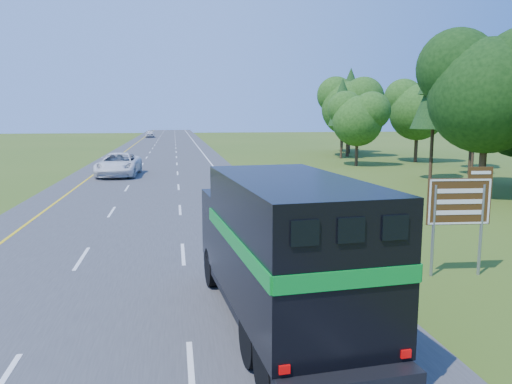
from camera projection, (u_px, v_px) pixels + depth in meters
road at (160, 162)px, 56.51m from camera, size 15.00×260.00×0.04m
lane_markings at (160, 162)px, 56.51m from camera, size 11.15×260.00×0.01m
tree_wall_right at (479, 106)px, 40.25m from camera, size 16.00×100.00×12.00m
horse_truck at (282, 248)px, 11.93m from camera, size 3.36×8.72×3.78m
white_suv at (119, 164)px, 43.04m from camera, size 3.64×7.26×1.97m
far_car at (150, 134)px, 119.28m from camera, size 2.31×5.23×1.75m
exit_sign at (460, 206)px, 16.01m from camera, size 2.11×0.24×3.58m
delineator at (308, 192)px, 30.23m from camera, size 0.10×0.05×1.17m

